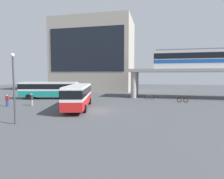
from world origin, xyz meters
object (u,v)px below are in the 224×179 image
(bicycle_brown, at_px, (182,100))
(pedestrian_at_kerb, at_px, (32,100))
(bicycle_black, at_px, (182,99))
(bicycle_silver, at_px, (149,97))
(pedestrian_walking_across, at_px, (7,101))
(train, at_px, (201,59))
(bus_main, at_px, (78,94))
(bus_secondary, at_px, (49,88))
(station_building, at_px, (94,56))

(bicycle_brown, distance_m, pedestrian_at_kerb, 24.03)
(bicycle_brown, bearing_deg, bicycle_black, 82.55)
(bicycle_silver, relative_size, pedestrian_at_kerb, 0.98)
(bicycle_brown, bearing_deg, pedestrian_walking_across, -159.32)
(train, distance_m, pedestrian_walking_across, 34.92)
(bus_main, height_order, pedestrian_walking_across, bus_main)
(train, distance_m, bus_secondary, 30.12)
(bicycle_brown, relative_size, pedestrian_at_kerb, 0.91)
(bus_secondary, bearing_deg, pedestrian_at_kerb, -77.01)
(train, bearing_deg, bicycle_silver, -157.17)
(bicycle_brown, bearing_deg, bus_main, -149.11)
(train, height_order, pedestrian_at_kerb, train)
(bicycle_silver, bearing_deg, station_building, 133.03)
(bus_secondary, xyz_separation_m, pedestrian_at_kerb, (1.83, -7.94, -1.13))
(station_building, relative_size, bicycle_silver, 12.52)
(bicycle_brown, bearing_deg, bicycle_silver, 152.48)
(bicycle_silver, height_order, pedestrian_at_kerb, pedestrian_at_kerb)
(bus_main, relative_size, bicycle_brown, 6.86)
(bicycle_silver, bearing_deg, bus_secondary, -170.22)
(bus_secondary, height_order, bicycle_brown, bus_secondary)
(bus_secondary, height_order, pedestrian_at_kerb, bus_secondary)
(pedestrian_at_kerb, bearing_deg, pedestrian_walking_across, -156.00)
(bus_main, distance_m, pedestrian_at_kerb, 7.82)
(station_building, height_order, pedestrian_at_kerb, station_building)
(bus_main, distance_m, bus_secondary, 12.79)
(train, xyz_separation_m, bicycle_brown, (-4.26, -7.00, -7.38))
(bus_secondary, bearing_deg, pedestrian_walking_across, -97.65)
(bicycle_silver, bearing_deg, bicycle_brown, -27.52)
(station_building, height_order, bicycle_brown, station_building)
(bicycle_brown, relative_size, bicycle_silver, 0.93)
(bus_main, height_order, bus_secondary, same)
(pedestrian_walking_across, bearing_deg, train, 29.16)
(station_building, bearing_deg, bicycle_black, -41.07)
(station_building, distance_m, train, 29.64)
(train, distance_m, bicycle_black, 10.24)
(bus_main, relative_size, bus_secondary, 1.00)
(bus_secondary, xyz_separation_m, bicycle_brown, (24.38, 0.37, -1.63))
(bus_main, bearing_deg, bicycle_silver, 51.64)
(station_building, xyz_separation_m, bicycle_silver, (16.47, -17.64, -9.79))
(pedestrian_at_kerb, bearing_deg, bicycle_brown, 20.21)
(bus_main, bearing_deg, pedestrian_walking_across, -175.77)
(bus_main, distance_m, pedestrian_walking_across, 10.89)
(station_building, bearing_deg, bus_main, -76.30)
(station_building, distance_m, pedestrian_walking_across, 31.82)
(bus_secondary, distance_m, pedestrian_at_kerb, 8.22)
(station_building, bearing_deg, bicycle_brown, -43.01)
(bus_main, xyz_separation_m, pedestrian_walking_across, (-10.80, -0.80, -1.18))
(bus_main, bearing_deg, bicycle_brown, 30.89)
(train, height_order, bicycle_silver, train)
(train, xyz_separation_m, bicycle_black, (-4.10, -5.79, -7.38))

